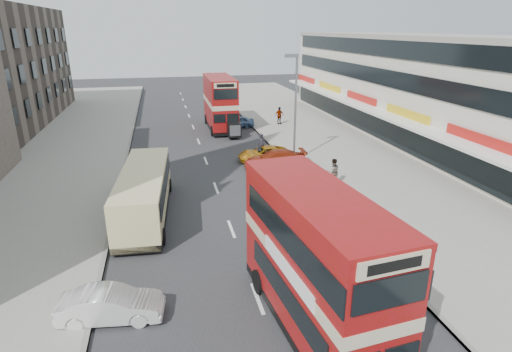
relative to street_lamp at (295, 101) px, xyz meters
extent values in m
plane|color=#28282B|center=(-6.52, -18.00, -4.78)|extent=(160.00, 160.00, 0.00)
cube|color=#28282B|center=(-6.52, 2.00, -4.78)|extent=(12.00, 90.00, 0.01)
cube|color=gray|center=(5.48, 2.00, -4.71)|extent=(12.00, 90.00, 0.15)
cube|color=gray|center=(-18.52, 2.00, -4.71)|extent=(12.00, 90.00, 0.15)
cube|color=gray|center=(-12.62, 2.00, -4.71)|extent=(0.20, 90.00, 0.16)
cube|color=gray|center=(-0.42, 2.00, -4.71)|extent=(0.20, 90.00, 0.16)
cube|color=beige|center=(13.48, 4.00, -0.28)|extent=(8.00, 46.00, 9.00)
cube|color=black|center=(9.43, 4.00, -3.18)|extent=(0.10, 44.00, 2.40)
cube|color=gray|center=(13.48, 4.00, 4.32)|extent=(8.20, 46.20, 0.40)
cube|color=white|center=(8.58, 4.00, -1.78)|extent=(1.80, 44.00, 0.20)
cylinder|color=slate|center=(0.08, 0.00, -0.78)|extent=(0.16, 0.16, 8.00)
cube|color=slate|center=(-0.32, 0.00, 3.22)|extent=(1.00, 0.20, 0.25)
cube|color=black|center=(-4.98, -17.86, -4.45)|extent=(3.18, 7.86, 0.34)
cube|color=maroon|center=(-4.98, -17.86, -3.30)|extent=(3.16, 7.86, 2.11)
cube|color=beige|center=(-4.98, -17.86, -2.10)|extent=(3.20, 7.91, 0.43)
cube|color=maroon|center=(-4.98, -17.86, -0.96)|extent=(3.16, 7.86, 2.01)
cube|color=maroon|center=(-4.98, -17.86, 0.13)|extent=(3.18, 7.88, 0.24)
cube|color=black|center=(-3.77, 12.74, -4.43)|extent=(2.56, 8.01, 0.35)
cube|color=maroon|center=(-3.77, 12.74, -3.23)|extent=(2.54, 8.01, 2.20)
cube|color=beige|center=(-3.77, 12.74, -1.98)|extent=(2.58, 8.05, 0.45)
cube|color=maroon|center=(-3.77, 12.74, -0.78)|extent=(2.54, 8.01, 2.10)
cube|color=maroon|center=(-3.77, 12.74, 0.35)|extent=(2.56, 8.03, 0.25)
cube|color=black|center=(-3.17, 8.13, -3.88)|extent=(1.21, 1.21, 1.30)
cube|color=black|center=(-10.86, -7.29, -4.42)|extent=(2.99, 9.29, 0.37)
cube|color=#D4C789|center=(-10.86, -7.29, -3.37)|extent=(2.97, 9.29, 2.38)
imported|color=silver|center=(-11.86, -16.00, -4.18)|extent=(3.78, 1.73, 1.20)
imported|color=maroon|center=(-1.68, -0.88, -4.12)|extent=(4.67, 2.14, 1.32)
imported|color=#C07E13|center=(-2.06, 1.00, -4.22)|extent=(4.22, 2.17, 1.14)
imported|color=#5278A4|center=(-2.03, 12.77, -4.18)|extent=(3.59, 1.59, 1.20)
imported|color=gray|center=(0.97, -5.48, -3.73)|extent=(0.67, 0.46, 1.80)
imported|color=gray|center=(2.52, 12.75, -3.72)|extent=(1.14, 0.68, 1.82)
imported|color=gray|center=(-2.20, 1.23, -4.28)|extent=(0.79, 1.96, 1.01)
imported|color=black|center=(-2.20, 1.23, -3.55)|extent=(0.67, 0.46, 1.77)
camera|label=1|loc=(-9.57, -29.09, 5.10)|focal=29.03mm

